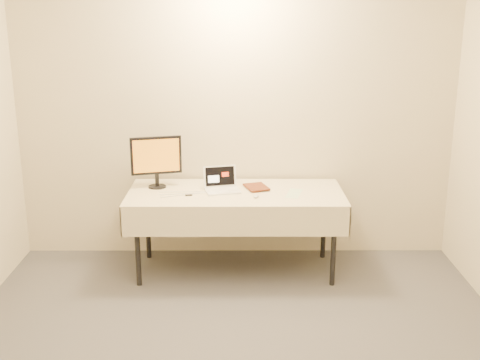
{
  "coord_description": "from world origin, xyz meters",
  "views": [
    {
      "loc": [
        0.02,
        -2.92,
        2.27
      ],
      "look_at": [
        0.04,
        1.99,
        0.86
      ],
      "focal_mm": 45.0,
      "sensor_mm": 36.0,
      "label": 1
    }
  ],
  "objects_px": {
    "table": "(236,199)",
    "book": "(247,176)",
    "laptop": "(221,185)",
    "monitor": "(156,158)"
  },
  "relations": [
    {
      "from": "table",
      "to": "laptop",
      "type": "height_order",
      "value": "laptop"
    },
    {
      "from": "monitor",
      "to": "book",
      "type": "xyz_separation_m",
      "value": [
        0.79,
        -0.07,
        -0.15
      ]
    },
    {
      "from": "laptop",
      "to": "monitor",
      "type": "relative_size",
      "value": 0.74
    },
    {
      "from": "table",
      "to": "monitor",
      "type": "relative_size",
      "value": 4.07
    },
    {
      "from": "table",
      "to": "monitor",
      "type": "distance_m",
      "value": 0.78
    },
    {
      "from": "table",
      "to": "book",
      "type": "relative_size",
      "value": 7.8
    },
    {
      "from": "laptop",
      "to": "monitor",
      "type": "xyz_separation_m",
      "value": [
        -0.57,
        0.09,
        0.22
      ]
    },
    {
      "from": "table",
      "to": "monitor",
      "type": "height_order",
      "value": "monitor"
    },
    {
      "from": "table",
      "to": "laptop",
      "type": "distance_m",
      "value": 0.17
    },
    {
      "from": "book",
      "to": "table",
      "type": "bearing_deg",
      "value": -165.0
    }
  ]
}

